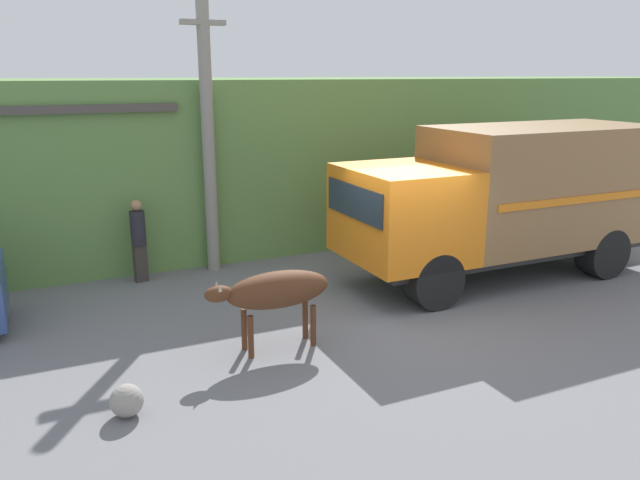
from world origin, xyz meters
The scene contains 8 objects.
ground_plane centered at (0.00, 0.00, 0.00)m, with size 60.00×60.00×0.00m, color slate.
hillside_embankment centered at (0.00, 7.30, 2.00)m, with size 32.00×6.41×3.99m.
building_backdrop centered at (-5.82, 5.32, 1.79)m, with size 5.88×2.70×3.55m.
cargo_truck centered at (3.14, 0.88, 1.71)m, with size 6.82×2.43×3.09m.
brown_cow centered at (-2.53, -0.50, 0.93)m, with size 1.97×0.57×1.24m.
pedestrian_on_hill centered at (-3.89, 3.66, 0.95)m, with size 0.35×0.35×1.70m.
utility_pole centered at (-2.31, 3.87, 3.00)m, with size 0.90×0.26×5.79m.
roadside_rock centered at (-4.93, -1.58, 0.21)m, with size 0.42×0.42×0.42m.
Camera 1 is at (-5.66, -8.88, 4.13)m, focal length 35.00 mm.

